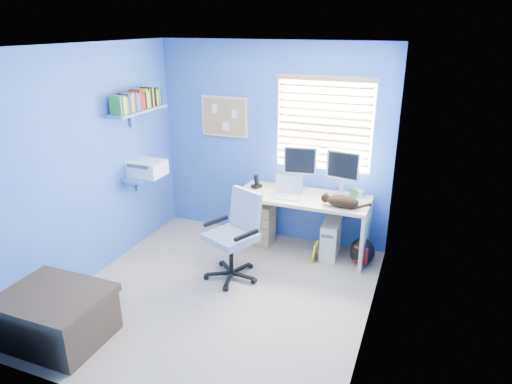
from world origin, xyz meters
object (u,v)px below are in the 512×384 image
at_px(office_chair, 235,246).
at_px(laptop, 287,188).
at_px(tower_pc, 331,239).
at_px(cat, 342,201).
at_px(desk, 302,224).

bearing_deg(office_chair, laptop, 64.17).
height_order(tower_pc, office_chair, office_chair).
xyz_separation_m(laptop, office_chair, (-0.35, -0.73, -0.48)).
distance_m(laptop, cat, 0.68).
bearing_deg(desk, laptop, -150.03).
bearing_deg(tower_pc, laptop, -169.35).
relative_size(tower_pc, office_chair, 0.46).
relative_size(laptop, tower_pc, 0.73).
height_order(desk, office_chair, office_chair).
bearing_deg(desk, office_chair, -122.47).
relative_size(desk, laptop, 4.79).
bearing_deg(laptop, office_chair, -119.92).
bearing_deg(cat, office_chair, -146.22).
distance_m(cat, tower_pc, 0.63).
height_order(cat, office_chair, office_chair).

